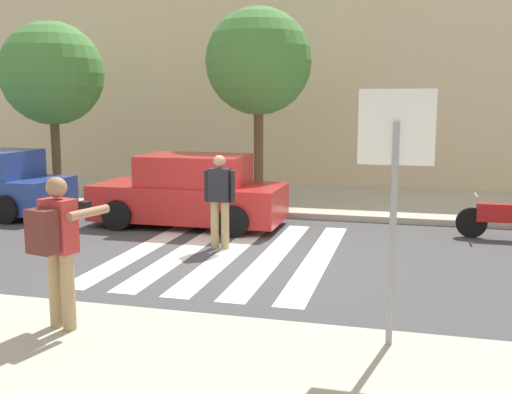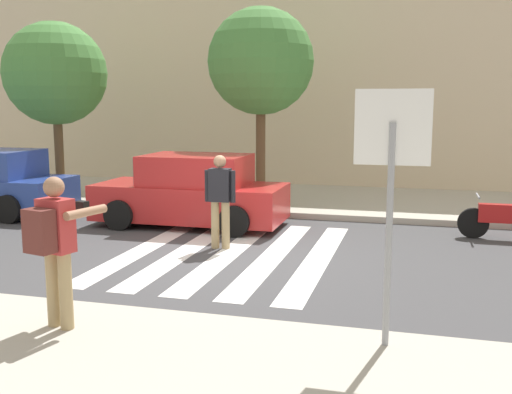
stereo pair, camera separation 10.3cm
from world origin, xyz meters
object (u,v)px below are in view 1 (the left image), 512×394
photographer_with_backpack (57,240)px  street_tree_center (259,62)px  stop_sign (395,161)px  parked_car_red (191,193)px  motorcycle (503,218)px  pedestrian_crossing (220,196)px  street_tree_west (52,74)px

photographer_with_backpack → street_tree_center: 9.29m
stop_sign → parked_car_red: bearing=127.2°
motorcycle → pedestrian_crossing: bearing=-157.6°
street_tree_west → street_tree_center: (5.61, 0.30, 0.24)m
parked_car_red → motorcycle: size_ratio=2.33×
street_tree_west → street_tree_center: 5.62m
pedestrian_crossing → street_tree_west: (-6.00, 4.10, 2.44)m
motorcycle → photographer_with_backpack: bearing=-129.7°
pedestrian_crossing → street_tree_center: bearing=95.1°
parked_car_red → street_tree_west: size_ratio=0.88×
street_tree_west → stop_sign: bearing=-41.6°
motorcycle → street_tree_center: bearing=157.6°
pedestrian_crossing → street_tree_west: size_ratio=0.37×
photographer_with_backpack → motorcycle: 8.70m
street_tree_center → parked_car_red: bearing=-108.5°
photographer_with_backpack → street_tree_west: street_tree_west is taller
parked_car_red → street_tree_center: bearing=71.5°
photographer_with_backpack → parked_car_red: bearing=97.7°
photographer_with_backpack → street_tree_center: size_ratio=0.36×
street_tree_center → stop_sign: bearing=-67.0°
pedestrian_crossing → parked_car_red: pedestrian_crossing is taller
street_tree_west → pedestrian_crossing: bearing=-34.3°
pedestrian_crossing → photographer_with_backpack: bearing=-95.0°
motorcycle → parked_car_red: bearing=-177.3°
photographer_with_backpack → street_tree_west: bearing=122.9°
parked_car_red → street_tree_west: 5.91m
photographer_with_backpack → pedestrian_crossing: bearing=85.0°
motorcycle → street_tree_center: (-5.53, 2.28, 3.24)m
stop_sign → pedestrian_crossing: bearing=128.2°
parked_car_red → motorcycle: parked_car_red is taller
photographer_with_backpack → pedestrian_crossing: (0.40, 4.55, -0.19)m
parked_car_red → motorcycle: 6.41m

